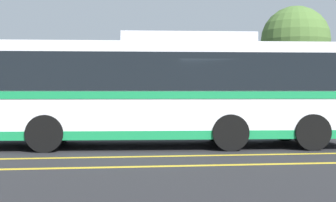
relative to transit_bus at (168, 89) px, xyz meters
The scene contains 6 objects.
ground_plane 2.22m from the transit_bus, ahead, with size 220.00×220.00×0.00m, color #262628.
lane_strip_0 2.78m from the transit_bus, 90.31° to the right, with size 0.20×30.84×0.01m, color gold.
lane_strip_1 4.13m from the transit_bus, 90.18° to the right, with size 0.20×30.84×0.01m, color gold.
curb_strip 5.47m from the transit_bus, 90.13° to the left, with size 38.84×0.36×0.15m, color #99999E.
transit_bus is the anchor object (origin of this frame).
tree_0 11.19m from the transit_bus, 48.37° to the left, with size 3.32×3.32×5.80m.
Camera 1 is at (-3.11, -13.56, 1.59)m, focal length 50.00 mm.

